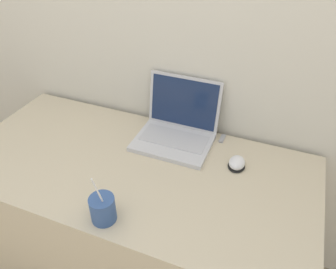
{
  "coord_description": "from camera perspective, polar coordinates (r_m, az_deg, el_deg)",
  "views": [
    {
      "loc": [
        0.52,
        -0.53,
        1.66
      ],
      "look_at": [
        0.1,
        0.5,
        0.84
      ],
      "focal_mm": 35.0,
      "sensor_mm": 36.0,
      "label": 1
    }
  ],
  "objects": [
    {
      "name": "wall_back",
      "position": [
        1.45,
        -0.04,
        19.94
      ],
      "size": [
        7.0,
        0.04,
        2.5
      ],
      "color": "silver",
      "rests_on": "ground_plane"
    },
    {
      "name": "desk",
      "position": [
        1.65,
        -5.38,
        -15.14
      ],
      "size": [
        1.5,
        0.71,
        0.75
      ],
      "color": "beige",
      "rests_on": "ground_plane"
    },
    {
      "name": "laptop",
      "position": [
        1.48,
        1.57,
        1.27
      ],
      "size": [
        0.34,
        0.29,
        0.26
      ],
      "color": "silver",
      "rests_on": "desk"
    },
    {
      "name": "drink_cup",
      "position": [
        1.16,
        -11.3,
        -12.52
      ],
      "size": [
        0.09,
        0.09,
        0.21
      ],
      "color": "#33518C",
      "rests_on": "desk"
    },
    {
      "name": "computer_mouse",
      "position": [
        1.38,
        11.9,
        -4.9
      ],
      "size": [
        0.07,
        0.09,
        0.04
      ],
      "color": "black",
      "rests_on": "desk"
    },
    {
      "name": "usb_stick",
      "position": [
        1.52,
        9.42,
        -0.7
      ],
      "size": [
        0.02,
        0.06,
        0.01
      ],
      "color": "#99999E",
      "rests_on": "desk"
    }
  ]
}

